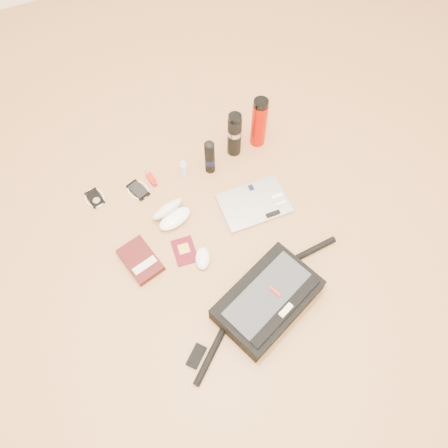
# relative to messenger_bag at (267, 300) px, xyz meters

# --- Properties ---
(ground) EXTENTS (4.00, 4.00, 0.00)m
(ground) POSITION_rel_messenger_bag_xyz_m (-0.05, 0.27, -0.05)
(ground) COLOR #AC7847
(ground) RESTS_ON ground
(messenger_bag) EXTENTS (0.78, 0.38, 0.12)m
(messenger_bag) POSITION_rel_messenger_bag_xyz_m (0.00, 0.00, 0.00)
(messenger_bag) COLOR black
(messenger_bag) RESTS_ON ground
(laptop) EXTENTS (0.31, 0.22, 0.03)m
(laptop) POSITION_rel_messenger_bag_xyz_m (0.16, 0.44, -0.04)
(laptop) COLOR #B6B5B8
(laptop) RESTS_ON ground
(book) EXTENTS (0.16, 0.21, 0.04)m
(book) POSITION_rel_messenger_bag_xyz_m (-0.40, 0.38, -0.04)
(book) COLOR #3F1010
(book) RESTS_ON ground
(passport) EXTENTS (0.10, 0.14, 0.01)m
(passport) POSITION_rel_messenger_bag_xyz_m (-0.21, 0.35, -0.05)
(passport) COLOR #4E0915
(passport) RESTS_ON ground
(mouse) EXTENTS (0.10, 0.12, 0.03)m
(mouse) POSITION_rel_messenger_bag_xyz_m (-0.16, 0.28, -0.04)
(mouse) COLOR silver
(mouse) RESTS_ON ground
(sunglasses_case) EXTENTS (0.19, 0.17, 0.09)m
(sunglasses_case) POSITION_rel_messenger_bag_xyz_m (-0.20, 0.53, -0.02)
(sunglasses_case) COLOR white
(sunglasses_case) RESTS_ON ground
(ipod) EXTENTS (0.10, 0.11, 0.01)m
(ipod) POSITION_rel_messenger_bag_xyz_m (-0.49, 0.77, -0.05)
(ipod) COLOR black
(ipod) RESTS_ON ground
(phone) EXTENTS (0.11, 0.12, 0.01)m
(phone) POSITION_rel_messenger_bag_xyz_m (-0.29, 0.72, -0.05)
(phone) COLOR black
(phone) RESTS_ON ground
(inhaler) EXTENTS (0.03, 0.09, 0.02)m
(inhaler) POSITION_rel_messenger_bag_xyz_m (-0.22, 0.76, -0.04)
(inhaler) COLOR red
(inhaler) RESTS_ON ground
(spray_bottle) EXTENTS (0.04, 0.04, 0.11)m
(spray_bottle) POSITION_rel_messenger_bag_xyz_m (-0.07, 0.71, -0.00)
(spray_bottle) COLOR #B6E1FB
(spray_bottle) RESTS_ON ground
(aerosol_can) EXTENTS (0.05, 0.05, 0.20)m
(aerosol_can) POSITION_rel_messenger_bag_xyz_m (0.06, 0.70, 0.05)
(aerosol_can) COLOR black
(aerosol_can) RESTS_ON ground
(thermos_black) EXTENTS (0.08, 0.08, 0.25)m
(thermos_black) POSITION_rel_messenger_bag_xyz_m (0.20, 0.75, 0.07)
(thermos_black) COLOR black
(thermos_black) RESTS_ON ground
(thermos_red) EXTENTS (0.09, 0.09, 0.28)m
(thermos_red) POSITION_rel_messenger_bag_xyz_m (0.33, 0.75, 0.08)
(thermos_red) COLOR #AA0A00
(thermos_red) RESTS_ON ground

